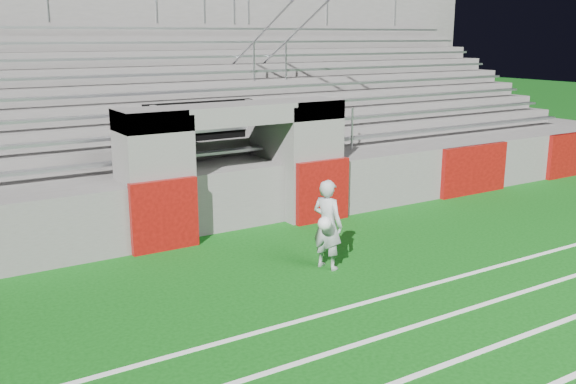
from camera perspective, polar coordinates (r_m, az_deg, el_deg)
ground at (r=10.74m, az=4.26°, el=-7.79°), size 90.00×90.00×0.00m
stadium_structure at (r=17.23m, az=-11.62°, el=5.32°), size 26.00×8.48×5.42m
goalkeeper_with_ball at (r=10.99m, az=3.52°, el=-2.90°), size 0.65×0.74×1.57m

